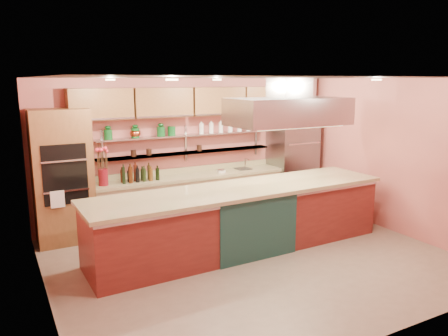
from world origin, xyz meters
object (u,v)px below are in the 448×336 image
flower_vase (103,177)px  green_canister (172,131)px  kitchen_scale (221,170)px  copper_kettle (135,133)px  island (241,219)px  refrigerator (292,159)px

flower_vase → green_canister: (1.40, 0.22, 0.72)m
flower_vase → kitchen_scale: flower_vase is taller
copper_kettle → kitchen_scale: bearing=-7.5°
kitchen_scale → green_canister: green_canister is taller
copper_kettle → island: bearing=-59.1°
refrigerator → kitchen_scale: refrigerator is taller
kitchen_scale → island: bearing=-129.1°
green_canister → kitchen_scale: bearing=-12.9°
copper_kettle → green_canister: 0.72m
flower_vase → green_canister: 1.59m
refrigerator → green_canister: size_ratio=11.93×
refrigerator → flower_vase: (-4.13, 0.01, 0.03)m
island → copper_kettle: copper_kettle is taller
green_canister → copper_kettle: bearing=180.0°
island → kitchen_scale: size_ratio=34.20×
refrigerator → island: refrigerator is taller
refrigerator → green_canister: refrigerator is taller
flower_vase → green_canister: bearing=9.0°
kitchen_scale → copper_kettle: copper_kettle is taller
island → green_canister: (-0.43, 1.92, 1.28)m
green_canister → island: bearing=-77.3°
refrigerator → flower_vase: bearing=179.9°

